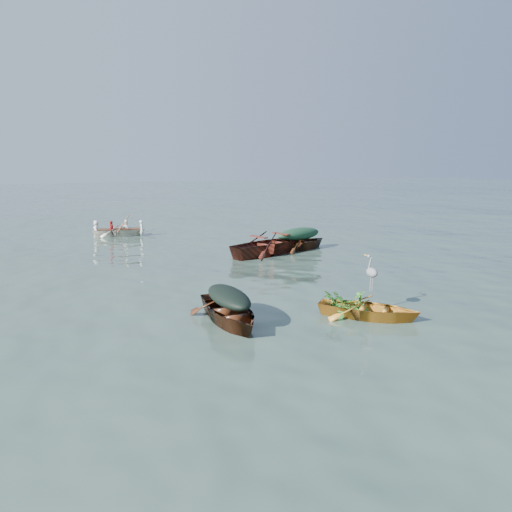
% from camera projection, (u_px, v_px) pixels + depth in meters
% --- Properties ---
extents(ground, '(140.00, 140.00, 0.00)m').
position_uv_depth(ground, '(298.00, 279.00, 15.82)').
color(ground, '#384E43').
rests_on(ground, ground).
extents(yellow_dinghy, '(3.07, 2.99, 0.80)m').
position_uv_depth(yellow_dinghy, '(368.00, 318.00, 12.01)').
color(yellow_dinghy, '#C77626').
rests_on(yellow_dinghy, ground).
extents(dark_covered_boat, '(1.57, 3.74, 0.91)m').
position_uv_depth(dark_covered_boat, '(229.00, 322.00, 11.67)').
color(dark_covered_boat, '#492111').
rests_on(dark_covered_boat, ground).
extents(green_tarp_boat, '(4.26, 2.48, 0.93)m').
position_uv_depth(green_tarp_boat, '(299.00, 250.00, 20.91)').
color(green_tarp_boat, '#542F13').
rests_on(green_tarp_boat, ground).
extents(open_wooden_boat, '(5.36, 3.40, 1.25)m').
position_uv_depth(open_wooden_boat, '(270.00, 255.00, 19.94)').
color(open_wooden_boat, '#511F14').
rests_on(open_wooden_boat, ground).
extents(rowed_boat, '(3.61, 1.60, 0.79)m').
position_uv_depth(rowed_boat, '(119.00, 236.00, 24.69)').
color(rowed_boat, white).
rests_on(rowed_boat, ground).
extents(dark_tarp_cover, '(0.86, 2.05, 0.40)m').
position_uv_depth(dark_tarp_cover, '(229.00, 295.00, 11.54)').
color(dark_tarp_cover, black).
rests_on(dark_tarp_cover, dark_covered_boat).
extents(green_tarp_cover, '(2.34, 1.37, 0.52)m').
position_uv_depth(green_tarp_cover, '(299.00, 233.00, 20.77)').
color(green_tarp_cover, '#183B26').
rests_on(green_tarp_cover, green_tarp_boat).
extents(thwart_benches, '(2.74, 1.85, 0.04)m').
position_uv_depth(thwart_benches, '(270.00, 239.00, 19.81)').
color(thwart_benches, '#4B1811').
rests_on(thwart_benches, open_wooden_boat).
extents(heron, '(0.48, 0.48, 0.92)m').
position_uv_depth(heron, '(372.00, 278.00, 12.36)').
color(heron, gray).
rests_on(heron, yellow_dinghy).
extents(dinghy_weeds, '(1.14, 1.13, 0.60)m').
position_uv_depth(dinghy_weeds, '(347.00, 287.00, 12.10)').
color(dinghy_weeds, '#2E6219').
rests_on(dinghy_weeds, yellow_dinghy).
extents(rowers, '(2.56, 1.32, 0.76)m').
position_uv_depth(rowers, '(119.00, 221.00, 24.55)').
color(rowers, silver).
rests_on(rowers, rowed_boat).
extents(oars, '(1.01, 2.66, 0.06)m').
position_uv_depth(oars, '(119.00, 228.00, 24.61)').
color(oars, '#A2663D').
rests_on(oars, rowed_boat).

